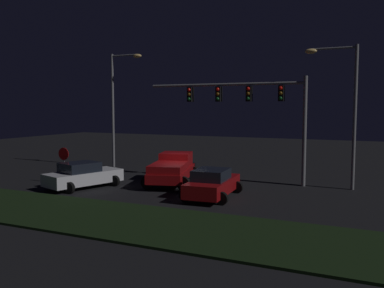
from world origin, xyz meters
name	(u,v)px	position (x,y,z in m)	size (l,w,h in m)	color
ground_plane	(181,186)	(0.00, 0.00, 0.00)	(80.00, 80.00, 0.00)	black
grass_median	(98,217)	(0.00, -8.00, 0.05)	(27.16, 5.00, 0.10)	black
pickup_truck	(173,167)	(-0.79, 0.47, 1.00)	(3.83, 5.74, 1.80)	maroon
car_sedan	(212,184)	(2.93, -2.30, 0.74)	(2.70, 4.52, 1.51)	maroon
car_sedan_far	(83,175)	(-4.87, -3.01, 0.74)	(3.33, 4.74, 1.51)	silver
traffic_signal_gantry	(249,101)	(3.29, 2.91, 5.03)	(10.32, 0.56, 6.50)	slate
street_lamp_left	(118,97)	(-7.76, 4.85, 5.45)	(2.72, 0.44, 8.73)	slate
street_lamp_right	(344,99)	(8.78, 2.98, 5.16)	(2.93, 0.44, 8.14)	slate
stop_sign	(64,158)	(-6.74, -2.47, 1.56)	(0.76, 0.08, 2.23)	slate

